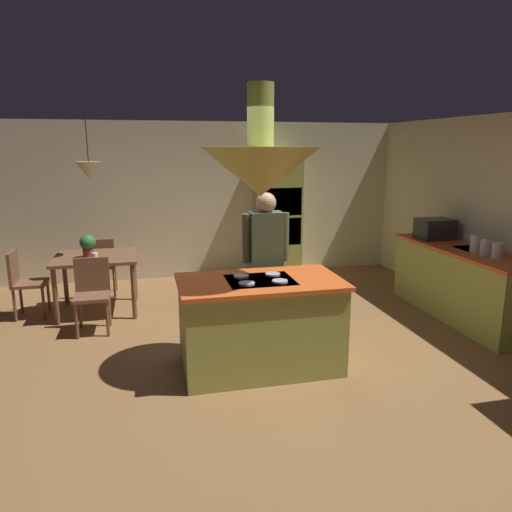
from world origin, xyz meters
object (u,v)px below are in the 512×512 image
Objects in this scene: canister_sugar at (486,247)px; microwave_on_counter at (435,229)px; canister_flour at (497,251)px; canister_tea at (476,243)px; chair_at_corner at (23,279)px; cup_on_table at (95,256)px; dining_table at (96,263)px; chair_facing_island at (92,290)px; kitchen_island at (260,324)px; chair_by_back_wall at (101,263)px; oven_tower at (278,214)px; person_at_island at (266,256)px; potted_plant_on_table at (88,245)px.

canister_sugar is 0.41× the size of microwave_on_counter.
canister_tea reaches higher than canister_flour.
chair_at_corner reaches higher than cup_on_table.
canister_tea is at bearing -18.18° from dining_table.
canister_tea reaches higher than dining_table.
canister_tea is at bearing -10.08° from chair_facing_island.
canister_sugar is at bearing -20.21° from dining_table.
kitchen_island is 3.35m from chair_at_corner.
chair_facing_island is 1.37m from chair_by_back_wall.
kitchen_island is 1.81× the size of chair_facing_island.
chair_at_corner is at bearing 37.09° from chair_by_back_wall.
oven_tower is at bearing 71.26° from kitchen_island.
cup_on_table is at bearing -153.77° from oven_tower.
canister_sugar is at bearing -90.00° from canister_tea.
dining_table is 0.27m from cup_on_table.
kitchen_island is at bearing -108.36° from person_at_island.
canister_flour is 1.21m from microwave_on_counter.
chair_at_corner is 0.99m from cup_on_table.
chair_by_back_wall is 1.89× the size of microwave_on_counter.
person_at_island is 1.92× the size of chair_at_corner.
potted_plant_on_table is at bearing 122.00° from cup_on_table.
person_at_island is 2.60m from canister_tea.
canister_sugar is (4.54, -0.99, 0.50)m from chair_facing_island.
canister_flour reaches higher than dining_table.
cup_on_table is at bearing 164.46° from canister_tea.
cup_on_table is (0.01, 0.45, 0.30)m from chair_facing_island.
person_at_island is 3.63× the size of microwave_on_counter.
potted_plant_on_table is (-1.78, 2.01, 0.47)m from kitchen_island.
kitchen_island is 5.26× the size of potted_plant_on_table.
dining_table is 2.28× the size of microwave_on_counter.
oven_tower reaches higher than canister_flour.
kitchen_island is 1.81× the size of chair_by_back_wall.
chair_by_back_wall is at bearing 90.00° from dining_table.
oven_tower is 3.16m from canister_tea.
kitchen_island reaches higher than dining_table.
chair_at_corner is at bearing 161.22° from canister_flour.
cup_on_table is 0.47× the size of canister_sugar.
person_at_island is at bearing -164.15° from microwave_on_counter.
oven_tower reaches higher than chair_by_back_wall.
chair_at_corner is 5.67m from canister_tea.
person_at_island is 2.11m from chair_facing_island.
oven_tower reaches higher than chair_facing_island.
potted_plant_on_table is at bearing 163.15° from canister_tea.
person_at_island reaches higher than canister_tea.
person_at_island reaches higher than chair_by_back_wall.
oven_tower reaches higher than dining_table.
potted_plant_on_table is at bearing 84.46° from chair_by_back_wall.
chair_facing_island is at bearing 140.20° from kitchen_island.
canister_sugar is (4.62, -1.58, 0.07)m from potted_plant_on_table.
chair_by_back_wall is 4.76× the size of canister_flour.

